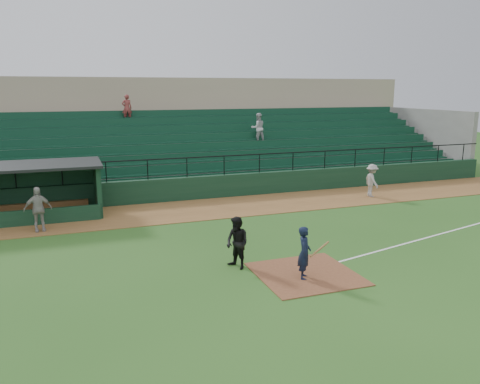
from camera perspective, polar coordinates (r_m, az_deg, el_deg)
name	(u,v)px	position (r m, az deg, el deg)	size (l,w,h in m)	color
ground	(292,263)	(16.07, 6.16, -8.44)	(90.00, 90.00, 0.00)	#29561B
warning_track	(219,208)	(23.19, -2.53, -1.88)	(40.00, 4.00, 0.03)	brown
home_plate_dirt	(306,274)	(15.24, 7.83, -9.60)	(3.00, 3.00, 0.03)	brown
foul_line	(456,230)	(21.52, 24.25, -4.11)	(18.00, 0.09, 0.01)	white
stadium_structure	(178,142)	(30.86, -7.31, 5.86)	(38.00, 13.08, 6.40)	#10311D
batter_at_plate	(304,253)	(14.64, 7.66, -7.17)	(1.10, 0.72, 1.63)	black
umpire	(237,243)	(15.33, -0.33, -6.07)	(0.82, 0.64, 1.68)	black
runner	(372,180)	(26.27, 15.39, 1.33)	(1.12, 0.64, 1.73)	#9E9994
dugout_player_a	(38,209)	(20.77, -22.88, -1.89)	(1.06, 0.44, 1.81)	#9D9793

